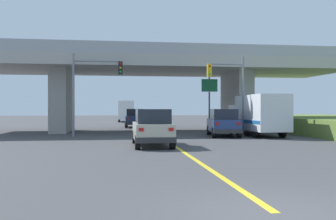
{
  "coord_description": "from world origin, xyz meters",
  "views": [
    {
      "loc": [
        -3.06,
        -6.91,
        2.05
      ],
      "look_at": [
        0.01,
        15.9,
        1.96
      ],
      "focal_mm": 39.84,
      "sensor_mm": 36.0,
      "label": 1
    }
  ],
  "objects_px": {
    "traffic_signal_nearside": "(232,85)",
    "semi_truck_distant": "(126,111)",
    "suv_lead": "(152,128)",
    "suv_crossing": "(223,123)",
    "box_truck": "(258,114)",
    "traffic_signal_farside": "(90,83)",
    "highway_sign": "(209,92)",
    "sedan_oncoming": "(134,118)"
  },
  "relations": [
    {
      "from": "box_truck",
      "to": "traffic_signal_nearside",
      "type": "xyz_separation_m",
      "value": [
        -2.08,
        -0.04,
        2.2
      ]
    },
    {
      "from": "traffic_signal_nearside",
      "to": "semi_truck_distant",
      "type": "relative_size",
      "value": 0.88
    },
    {
      "from": "semi_truck_distant",
      "to": "suv_lead",
      "type": "bearing_deg",
      "value": -89.0
    },
    {
      "from": "highway_sign",
      "to": "semi_truck_distant",
      "type": "relative_size",
      "value": 0.71
    },
    {
      "from": "suv_lead",
      "to": "semi_truck_distant",
      "type": "xyz_separation_m",
      "value": [
        -0.67,
        38.21,
        0.67
      ]
    },
    {
      "from": "suv_crossing",
      "to": "box_truck",
      "type": "distance_m",
      "value": 2.96
    },
    {
      "from": "sedan_oncoming",
      "to": "semi_truck_distant",
      "type": "distance_m",
      "value": 17.5
    },
    {
      "from": "box_truck",
      "to": "sedan_oncoming",
      "type": "xyz_separation_m",
      "value": [
        -8.78,
        13.76,
        -0.6
      ]
    },
    {
      "from": "suv_crossing",
      "to": "semi_truck_distant",
      "type": "relative_size",
      "value": 0.7
    },
    {
      "from": "suv_crossing",
      "to": "semi_truck_distant",
      "type": "bearing_deg",
      "value": 109.42
    },
    {
      "from": "suv_lead",
      "to": "suv_crossing",
      "type": "relative_size",
      "value": 0.95
    },
    {
      "from": "suv_crossing",
      "to": "highway_sign",
      "type": "bearing_deg",
      "value": 94.83
    },
    {
      "from": "suv_crossing",
      "to": "traffic_signal_nearside",
      "type": "bearing_deg",
      "value": 38.93
    },
    {
      "from": "suv_lead",
      "to": "traffic_signal_farside",
      "type": "xyz_separation_m",
      "value": [
        -3.92,
        7.78,
        2.95
      ]
    },
    {
      "from": "suv_lead",
      "to": "box_truck",
      "type": "distance_m",
      "value": 11.17
    },
    {
      "from": "box_truck",
      "to": "semi_truck_distant",
      "type": "xyz_separation_m",
      "value": [
        -9.37,
        31.23,
        0.07
      ]
    },
    {
      "from": "suv_crossing",
      "to": "traffic_signal_nearside",
      "type": "relative_size",
      "value": 0.8
    },
    {
      "from": "suv_crossing",
      "to": "sedan_oncoming",
      "type": "bearing_deg",
      "value": 120.37
    },
    {
      "from": "suv_crossing",
      "to": "traffic_signal_farside",
      "type": "relative_size",
      "value": 0.78
    },
    {
      "from": "sedan_oncoming",
      "to": "highway_sign",
      "type": "relative_size",
      "value": 0.98
    },
    {
      "from": "box_truck",
      "to": "highway_sign",
      "type": "distance_m",
      "value": 5.77
    },
    {
      "from": "sedan_oncoming",
      "to": "highway_sign",
      "type": "height_order",
      "value": "highway_sign"
    },
    {
      "from": "traffic_signal_farside",
      "to": "semi_truck_distant",
      "type": "relative_size",
      "value": 0.9
    },
    {
      "from": "sedan_oncoming",
      "to": "semi_truck_distant",
      "type": "xyz_separation_m",
      "value": [
        -0.59,
        17.47,
        0.67
      ]
    },
    {
      "from": "suv_crossing",
      "to": "sedan_oncoming",
      "type": "height_order",
      "value": "same"
    },
    {
      "from": "highway_sign",
      "to": "traffic_signal_farside",
      "type": "bearing_deg",
      "value": -158.27
    },
    {
      "from": "suv_lead",
      "to": "traffic_signal_farside",
      "type": "bearing_deg",
      "value": 116.74
    },
    {
      "from": "traffic_signal_nearside",
      "to": "highway_sign",
      "type": "height_order",
      "value": "traffic_signal_nearside"
    },
    {
      "from": "traffic_signal_farside",
      "to": "highway_sign",
      "type": "relative_size",
      "value": 1.27
    },
    {
      "from": "traffic_signal_nearside",
      "to": "suv_crossing",
      "type": "bearing_deg",
      "value": -148.89
    },
    {
      "from": "suv_lead",
      "to": "highway_sign",
      "type": "distance_m",
      "value": 13.51
    },
    {
      "from": "suv_crossing",
      "to": "box_truck",
      "type": "relative_size",
      "value": 0.64
    },
    {
      "from": "highway_sign",
      "to": "semi_truck_distant",
      "type": "distance_m",
      "value": 27.35
    },
    {
      "from": "sedan_oncoming",
      "to": "highway_sign",
      "type": "xyz_separation_m",
      "value": [
        6.2,
        -8.96,
        2.5
      ]
    },
    {
      "from": "suv_crossing",
      "to": "traffic_signal_farside",
      "type": "xyz_separation_m",
      "value": [
        -9.76,
        1.31,
        2.95
      ]
    },
    {
      "from": "sedan_oncoming",
      "to": "traffic_signal_nearside",
      "type": "relative_size",
      "value": 0.79
    },
    {
      "from": "box_truck",
      "to": "traffic_signal_farside",
      "type": "xyz_separation_m",
      "value": [
        -12.62,
        0.8,
        2.35
      ]
    },
    {
      "from": "suv_lead",
      "to": "suv_crossing",
      "type": "xyz_separation_m",
      "value": [
        5.85,
        6.47,
        -0.0
      ]
    },
    {
      "from": "suv_lead",
      "to": "semi_truck_distant",
      "type": "relative_size",
      "value": 0.67
    },
    {
      "from": "traffic_signal_nearside",
      "to": "suv_lead",
      "type": "bearing_deg",
      "value": -133.68
    },
    {
      "from": "traffic_signal_nearside",
      "to": "traffic_signal_farside",
      "type": "height_order",
      "value": "traffic_signal_farside"
    },
    {
      "from": "box_truck",
      "to": "traffic_signal_nearside",
      "type": "relative_size",
      "value": 1.25
    }
  ]
}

